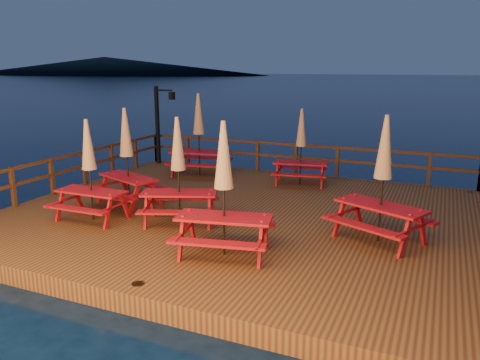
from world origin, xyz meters
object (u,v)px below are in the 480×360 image
(picnic_table_1, at_px, (90,169))
(picnic_table_2, at_px, (178,169))
(picnic_table_0, at_px, (224,187))
(lamp_post, at_px, (161,118))

(picnic_table_1, relative_size, picnic_table_2, 0.97)
(picnic_table_1, bearing_deg, picnic_table_0, -10.66)
(picnic_table_1, height_order, picnic_table_2, picnic_table_2)
(picnic_table_2, bearing_deg, picnic_table_1, 175.53)
(picnic_table_0, distance_m, picnic_table_1, 4.03)
(picnic_table_2, bearing_deg, lamp_post, 103.97)
(lamp_post, relative_size, picnic_table_2, 1.16)
(lamp_post, distance_m, picnic_table_0, 9.63)
(picnic_table_0, distance_m, picnic_table_2, 2.31)
(lamp_post, xyz_separation_m, picnic_table_2, (4.36, -5.98, -0.45))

